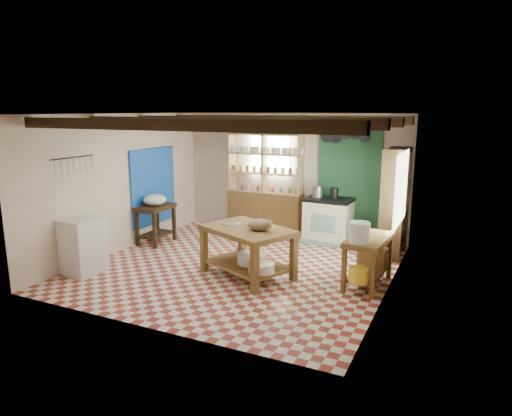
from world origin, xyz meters
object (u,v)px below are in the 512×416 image
at_px(white_cabinet, 83,246).
at_px(right_counter, 368,261).
at_px(cat, 260,225).
at_px(stove, 328,220).
at_px(prep_table, 156,224).
at_px(work_table, 248,252).

bearing_deg(white_cabinet, right_counter, 21.04).
height_order(right_counter, cat, cat).
height_order(stove, white_cabinet, white_cabinet).
bearing_deg(cat, right_counter, 30.22).
bearing_deg(prep_table, cat, -20.62).
bearing_deg(prep_table, work_table, -21.26).
height_order(white_cabinet, right_counter, white_cabinet).
xyz_separation_m(stove, cat, (-0.37, -2.53, 0.45)).
height_order(prep_table, white_cabinet, white_cabinet).
height_order(stove, cat, cat).
bearing_deg(white_cabinet, prep_table, 92.45).
bearing_deg(cat, prep_table, 174.52).
distance_m(stove, right_counter, 2.40).
bearing_deg(white_cabinet, work_table, 24.54).
distance_m(work_table, white_cabinet, 2.74).
distance_m(stove, white_cabinet, 4.70).
bearing_deg(stove, white_cabinet, -129.85).
distance_m(stove, prep_table, 3.51).
height_order(work_table, cat, cat).
bearing_deg(prep_table, white_cabinet, -92.18).
distance_m(work_table, stove, 2.55).
relative_size(prep_table, cat, 1.97).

